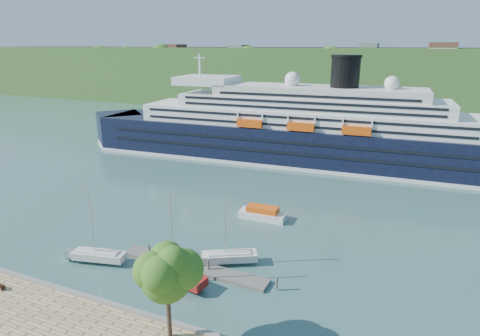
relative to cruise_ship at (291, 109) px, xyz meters
name	(u,v)px	position (x,y,z in m)	size (l,w,h in m)	color
ground	(93,306)	(-3.16, -59.35, -11.72)	(400.00, 400.00, 0.00)	#305754
far_hillside	(342,78)	(-3.16, 85.65, 0.28)	(400.00, 50.00, 24.00)	#396327
quay_coping	(91,298)	(-3.16, -59.55, -10.57)	(220.00, 0.50, 0.30)	slate
cruise_ship	(291,109)	(0.00, 0.00, 0.00)	(104.37, 15.20, 23.44)	black
promenade_tree	(167,288)	(7.09, -61.00, -5.89)	(5.83, 5.83, 9.66)	#32651A
floating_pontoon	(193,267)	(2.56, -49.05, -11.51)	(18.93, 2.31, 0.42)	slate
sailboat_white_near	(96,228)	(-8.52, -52.32, -7.13)	(7.11, 1.97, 9.18)	silver
sailboat_red	(176,243)	(2.63, -52.56, -6.71)	(7.76, 2.16, 10.02)	maroon
sailboat_white_far	(229,228)	(6.15, -46.40, -7.02)	(7.27, 2.02, 9.39)	silver
tender_launch	(263,213)	(5.32, -32.57, -10.73)	(7.16, 2.45, 1.98)	#DF4D0D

